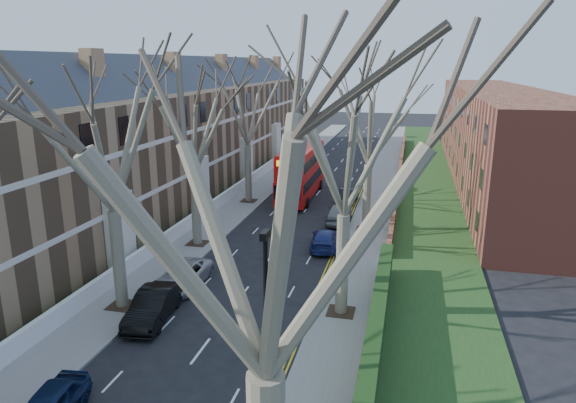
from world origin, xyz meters
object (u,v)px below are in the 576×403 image
Objects in this scene: lamp_post at (266,351)px; car_right_near at (325,239)px; double_decker_bus at (301,173)px; car_left_mid at (153,306)px.

car_right_near is at bearing 94.82° from lamp_post.
double_decker_bus reaches higher than car_left_mid.
lamp_post is 0.71× the size of double_decker_bus.
lamp_post reaches higher than car_right_near.
double_decker_bus is 25.95m from car_left_mid.
car_left_mid is at bearing 56.11° from car_right_near.
lamp_post is 35.13m from double_decker_bus.
car_left_mid is 14.06m from car_right_near.
lamp_post is at bearing -52.57° from car_left_mid.
car_left_mid is at bearing 84.88° from double_decker_bus.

